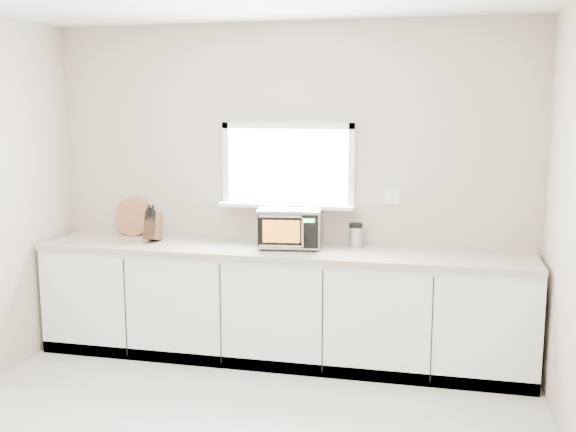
% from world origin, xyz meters
% --- Properties ---
extents(back_wall, '(4.00, 0.17, 2.70)m').
position_xyz_m(back_wall, '(0.00, 2.00, 1.36)').
color(back_wall, '#B4A88F').
rests_on(back_wall, ground).
extents(cabinets, '(3.92, 0.60, 0.88)m').
position_xyz_m(cabinets, '(0.00, 1.70, 0.44)').
color(cabinets, white).
rests_on(cabinets, ground).
extents(countertop, '(3.92, 0.64, 0.04)m').
position_xyz_m(countertop, '(0.00, 1.69, 0.90)').
color(countertop, '#B8A898').
rests_on(countertop, cabinets).
extents(microwave, '(0.53, 0.44, 0.31)m').
position_xyz_m(microwave, '(0.07, 1.76, 1.08)').
color(microwave, black).
rests_on(microwave, countertop).
extents(knife_block, '(0.12, 0.22, 0.31)m').
position_xyz_m(knife_block, '(-1.09, 1.72, 1.05)').
color(knife_block, '#3F2916').
rests_on(knife_block, countertop).
extents(cutting_board, '(0.33, 0.08, 0.33)m').
position_xyz_m(cutting_board, '(-1.37, 1.94, 1.08)').
color(cutting_board, '#A26F3E').
rests_on(cutting_board, countertop).
extents(coffee_grinder, '(0.14, 0.14, 0.19)m').
position_xyz_m(coffee_grinder, '(0.58, 1.90, 1.02)').
color(coffee_grinder, '#A9ABB1').
rests_on(coffee_grinder, countertop).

